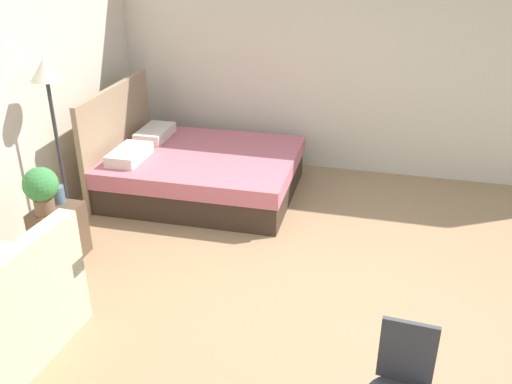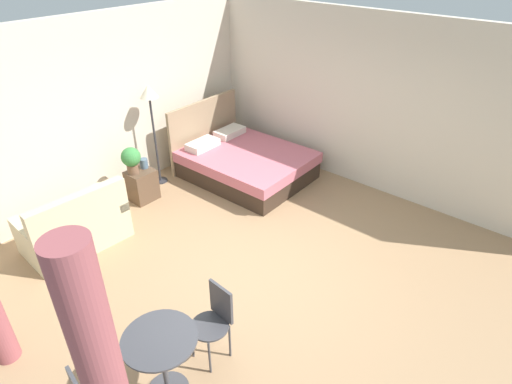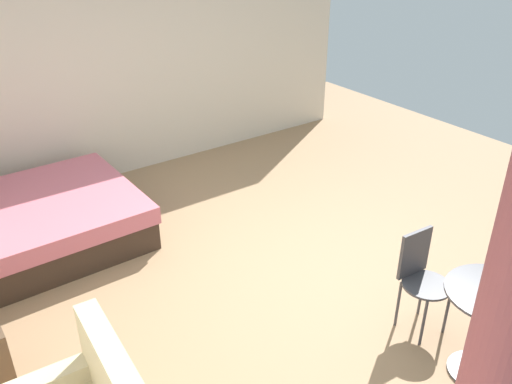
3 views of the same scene
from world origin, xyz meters
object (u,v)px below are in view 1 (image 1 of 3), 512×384
object	(u,v)px
potted_plant	(41,187)
vase	(58,195)
bed	(197,170)
cafe_chair_near_couch	(403,381)
nightstand	(60,234)
floor_lamp	(48,89)

from	to	relation	value
potted_plant	vase	world-z (taller)	potted_plant
bed	cafe_chair_near_couch	size ratio (longest dim) A/B	2.47
bed	nightstand	xyz separation A→B (m)	(-1.65, 0.73, -0.02)
vase	floor_lamp	size ratio (longest dim) A/B	0.09
floor_lamp	bed	bearing A→B (deg)	-41.68
vase	floor_lamp	xyz separation A→B (m)	(0.43, 0.22, 0.85)
nightstand	potted_plant	world-z (taller)	potted_plant
cafe_chair_near_couch	nightstand	bearing A→B (deg)	65.94
potted_plant	floor_lamp	distance (m)	0.96
nightstand	cafe_chair_near_couch	world-z (taller)	cafe_chair_near_couch
potted_plant	floor_lamp	bearing A→B (deg)	19.44
nightstand	potted_plant	bearing A→B (deg)	164.32
vase	cafe_chair_near_couch	bearing A→B (deg)	-115.63
vase	cafe_chair_near_couch	size ratio (longest dim) A/B	0.18
nightstand	vase	xyz separation A→B (m)	(0.12, 0.04, 0.34)
potted_plant	vase	xyz separation A→B (m)	(0.22, 0.01, -0.17)
potted_plant	cafe_chair_near_couch	distance (m)	3.32
nightstand	cafe_chair_near_couch	size ratio (longest dim) A/B	0.60
bed	floor_lamp	distance (m)	1.88
floor_lamp	cafe_chair_near_couch	size ratio (longest dim) A/B	2.01
bed	potted_plant	xyz separation A→B (m)	(-1.75, 0.75, 0.49)
bed	floor_lamp	size ratio (longest dim) A/B	1.23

